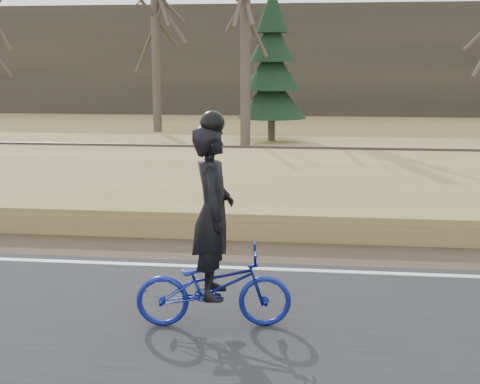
# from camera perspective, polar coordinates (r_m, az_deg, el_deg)

# --- Properties ---
(ground) EXTENTS (120.00, 120.00, 0.00)m
(ground) POSITION_cam_1_polar(r_m,az_deg,el_deg) (9.44, 17.95, -7.57)
(ground) COLOR #93884B
(ground) RESTS_ON ground
(edge_line) EXTENTS (120.00, 0.12, 0.01)m
(edge_line) POSITION_cam_1_polar(r_m,az_deg,el_deg) (9.60, 17.75, -6.83)
(edge_line) COLOR silver
(edge_line) RESTS_ON road
(shoulder) EXTENTS (120.00, 1.60, 0.04)m
(shoulder) POSITION_cam_1_polar(r_m,az_deg,el_deg) (10.56, 16.74, -5.41)
(shoulder) COLOR #473A2B
(shoulder) RESTS_ON ground
(embankment) EXTENTS (120.00, 5.00, 0.44)m
(embankment) POSITION_cam_1_polar(r_m,az_deg,el_deg) (13.39, 14.67, -0.97)
(embankment) COLOR #93884B
(embankment) RESTS_ON ground
(ballast) EXTENTS (120.00, 3.00, 0.45)m
(ballast) POSITION_cam_1_polar(r_m,az_deg,el_deg) (17.09, 13.01, 1.68)
(ballast) COLOR slate
(ballast) RESTS_ON ground
(railroad) EXTENTS (120.00, 2.40, 0.29)m
(railroad) POSITION_cam_1_polar(r_m,az_deg,el_deg) (17.05, 13.05, 2.69)
(railroad) COLOR black
(railroad) RESTS_ON ballast
(treeline_backdrop) EXTENTS (120.00, 4.00, 6.00)m
(treeline_backdrop) POSITION_cam_1_polar(r_m,az_deg,el_deg) (38.82, 9.81, 11.01)
(treeline_backdrop) COLOR #383328
(treeline_backdrop) RESTS_ON ground
(cyclist) EXTENTS (1.76, 0.80, 2.37)m
(cyclist) POSITION_cam_1_polar(r_m,az_deg,el_deg) (7.28, -2.28, -5.54)
(cyclist) COLOR navy
(cyclist) RESTS_ON road
(bare_tree_left) EXTENTS (0.36, 0.36, 7.93)m
(bare_tree_left) POSITION_cam_1_polar(r_m,az_deg,el_deg) (28.66, -7.22, 13.05)
(bare_tree_left) COLOR brown
(bare_tree_left) RESTS_ON ground
(bare_tree_near_left) EXTENTS (0.36, 0.36, 6.92)m
(bare_tree_near_left) POSITION_cam_1_polar(r_m,az_deg,el_deg) (23.43, 0.47, 12.36)
(bare_tree_near_left) COLOR brown
(bare_tree_near_left) RESTS_ON ground
(conifer) EXTENTS (2.60, 2.60, 5.62)m
(conifer) POSITION_cam_1_polar(r_m,az_deg,el_deg) (25.23, 2.75, 10.44)
(conifer) COLOR brown
(conifer) RESTS_ON ground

